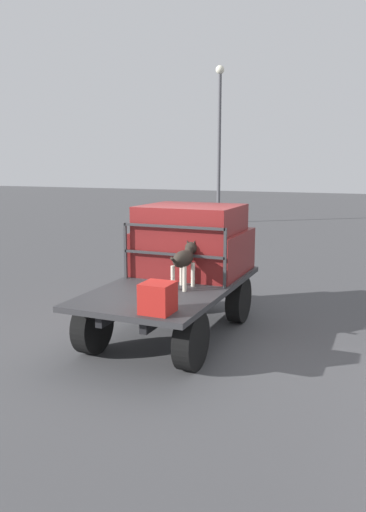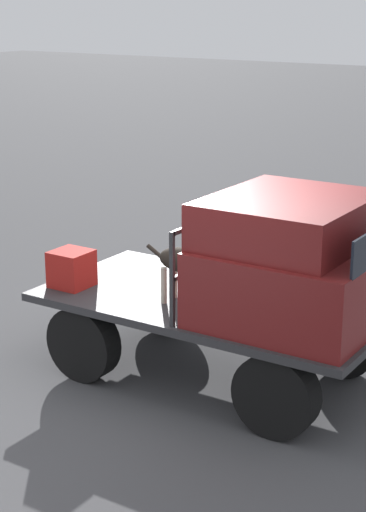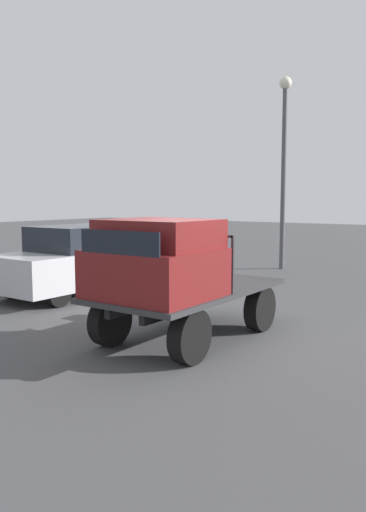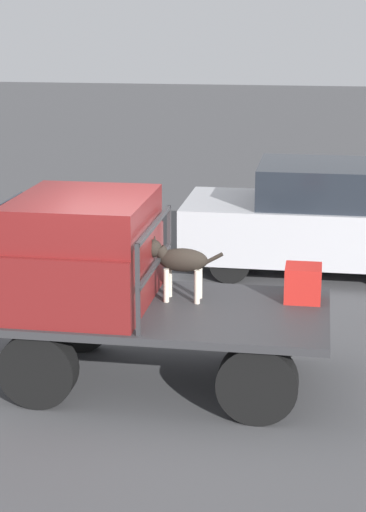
{
  "view_description": "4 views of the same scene",
  "coord_description": "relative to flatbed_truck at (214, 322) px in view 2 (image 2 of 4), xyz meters",
  "views": [
    {
      "loc": [
        -6.88,
        -3.07,
        2.69
      ],
      "look_at": [
        -0.2,
        -0.27,
        1.33
      ],
      "focal_mm": 35.0,
      "sensor_mm": 36.0,
      "label": 1
    },
    {
      "loc": [
        4.12,
        -6.97,
        3.76
      ],
      "look_at": [
        -0.2,
        -0.27,
        1.33
      ],
      "focal_mm": 60.0,
      "sensor_mm": 36.0,
      "label": 2
    },
    {
      "loc": [
        6.71,
        4.58,
        2.29
      ],
      "look_at": [
        -0.2,
        -0.27,
        1.33
      ],
      "focal_mm": 35.0,
      "sensor_mm": 36.0,
      "label": 3
    },
    {
      "loc": [
        -1.6,
        8.3,
        3.8
      ],
      "look_at": [
        -0.2,
        -0.27,
        1.33
      ],
      "focal_mm": 60.0,
      "sensor_mm": 36.0,
      "label": 4
    }
  ],
  "objects": [
    {
      "name": "truck_headboard",
      "position": [
        0.05,
        0.0,
        0.84
      ],
      "size": [
        0.04,
        1.72,
        0.9
      ],
      "color": "#2D2D30",
      "rests_on": "flatbed_truck"
    },
    {
      "name": "dog",
      "position": [
        -0.14,
        -0.27,
        0.69
      ],
      "size": [
        0.89,
        0.25,
        0.69
      ],
      "rotation": [
        0.0,
        0.0,
        -0.23
      ],
      "color": "beige",
      "rests_on": "flatbed_truck"
    },
    {
      "name": "cargo_crate",
      "position": [
        -1.47,
        -0.46,
        0.44
      ],
      "size": [
        0.38,
        0.38,
        0.38
      ],
      "color": "#AD1E19",
      "rests_on": "flatbed_truck"
    },
    {
      "name": "ground_plane",
      "position": [
        0.0,
        0.0,
        -0.59
      ],
      "size": [
        80.0,
        80.0,
        0.0
      ],
      "primitive_type": "plane",
      "color": "#474749"
    },
    {
      "name": "flatbed_truck",
      "position": [
        0.0,
        0.0,
        0.0
      ],
      "size": [
        3.52,
        1.84,
        0.85
      ],
      "color": "black",
      "rests_on": "ground"
    },
    {
      "name": "truck_cab",
      "position": [
        0.88,
        0.0,
        0.8
      ],
      "size": [
        1.6,
        1.72,
        1.15
      ],
      "color": "maroon",
      "rests_on": "flatbed_truck"
    }
  ]
}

